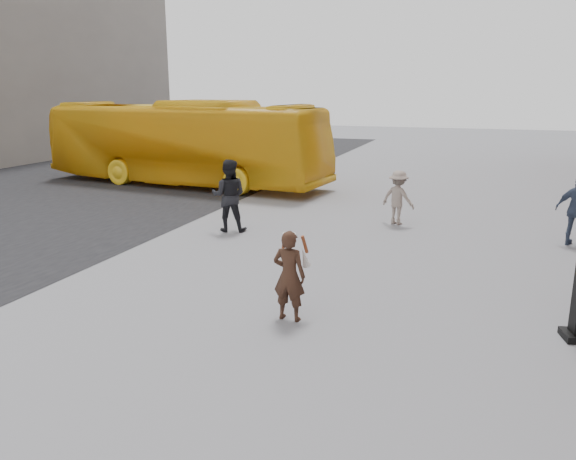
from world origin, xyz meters
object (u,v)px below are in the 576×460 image
(bus, at_px, (184,143))
(pedestrian_a, at_px, (229,196))
(pedestrian_b, at_px, (398,198))
(woman, at_px, (289,274))

(bus, height_order, pedestrian_a, bus)
(bus, xyz_separation_m, pedestrian_b, (9.04, -4.06, -0.89))
(bus, bearing_deg, pedestrian_a, -135.53)
(pedestrian_a, xyz_separation_m, pedestrian_b, (4.15, 2.26, -0.20))
(pedestrian_b, bearing_deg, bus, -2.34)
(pedestrian_b, bearing_deg, woman, 106.73)
(woman, distance_m, pedestrian_b, 7.42)
(bus, height_order, pedestrian_b, bus)
(pedestrian_a, bearing_deg, woman, 109.59)
(pedestrian_a, bearing_deg, pedestrian_b, -165.98)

